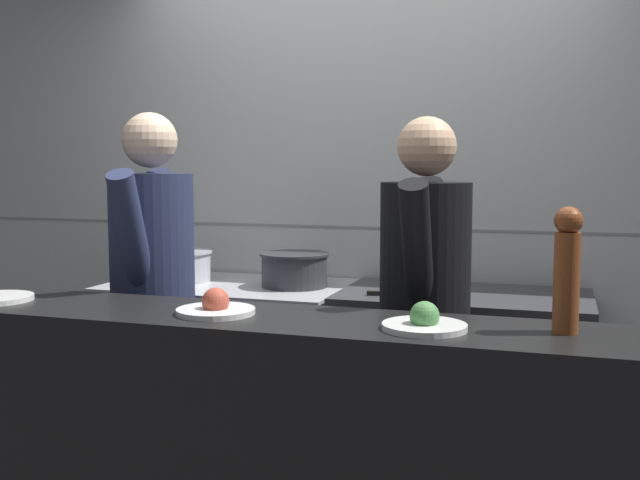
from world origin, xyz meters
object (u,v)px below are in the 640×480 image
at_px(plated_dish_dessert, 424,323).
at_px(pepper_mill, 567,267).
at_px(stock_pot, 181,265).
at_px(plated_dish_appetiser, 216,307).
at_px(chefs_knife, 402,294).
at_px(chef_head_cook, 153,296).
at_px(sauce_pot, 295,269).
at_px(oven_range, 229,370).
at_px(chef_sous, 425,315).

height_order(plated_dish_dessert, pepper_mill, pepper_mill).
distance_m(stock_pot, plated_dish_appetiser, 1.41).
height_order(stock_pot, chefs_knife, stock_pot).
bearing_deg(pepper_mill, plated_dish_dessert, -168.47).
distance_m(pepper_mill, chef_head_cook, 1.69).
xyz_separation_m(sauce_pot, plated_dish_dessert, (0.85, -1.22, 0.04)).
bearing_deg(chef_head_cook, plated_dish_appetiser, -54.26).
bearing_deg(plated_dish_appetiser, chefs_knife, 69.00).
distance_m(plated_dish_appetiser, plated_dish_dessert, 0.68).
bearing_deg(pepper_mill, sauce_pot, 137.30).
distance_m(oven_range, pepper_mill, 2.08).
height_order(plated_dish_appetiser, plated_dish_dessert, plated_dish_appetiser).
relative_size(plated_dish_appetiser, plated_dish_dessert, 1.02).
bearing_deg(sauce_pot, plated_dish_dessert, -55.27).
relative_size(oven_range, chef_sous, 0.71).
bearing_deg(stock_pot, sauce_pot, 1.54).
xyz_separation_m(sauce_pot, chefs_knife, (0.56, -0.16, -0.07)).
bearing_deg(plated_dish_appetiser, oven_range, 113.20).
height_order(oven_range, chef_sous, chef_sous).
bearing_deg(chef_head_cook, plated_dish_dessert, -34.13).
relative_size(sauce_pot, chefs_knife, 0.90).
xyz_separation_m(stock_pot, chef_head_cook, (0.24, -0.68, -0.03)).
relative_size(chefs_knife, pepper_mill, 1.03).
bearing_deg(sauce_pot, pepper_mill, -42.70).
xyz_separation_m(oven_range, plated_dish_appetiser, (0.51, -1.19, 0.57)).
xyz_separation_m(chefs_knife, plated_dish_appetiser, (-0.40, -1.04, 0.11)).
bearing_deg(plated_dish_dessert, oven_range, 134.61).
distance_m(oven_range, plated_dish_dessert, 1.79).
distance_m(sauce_pot, plated_dish_appetiser, 1.21).
distance_m(stock_pot, pepper_mill, 2.17).
bearing_deg(oven_range, chef_sous, -29.81).
bearing_deg(plated_dish_dessert, stock_pot, 140.30).
bearing_deg(stock_pot, chefs_knife, -7.24).
height_order(chefs_knife, pepper_mill, pepper_mill).
bearing_deg(chef_sous, oven_range, 148.15).
bearing_deg(oven_range, stock_pot, -179.66).
height_order(sauce_pot, chefs_knife, sauce_pot).
distance_m(sauce_pot, plated_dish_dessert, 1.49).
relative_size(pepper_mill, chef_head_cook, 0.22).
bearing_deg(chefs_knife, oven_range, 170.61).
height_order(oven_range, chef_head_cook, chef_head_cook).
distance_m(stock_pot, chef_head_cook, 0.72).
relative_size(sauce_pot, plated_dish_dessert, 1.35).
relative_size(oven_range, sauce_pot, 3.48).
bearing_deg(chefs_knife, sauce_pot, 163.67).
distance_m(sauce_pot, chef_sous, 0.98).
distance_m(sauce_pot, chef_head_cook, 0.78).
relative_size(stock_pot, chefs_knife, 0.85).
distance_m(plated_dish_dessert, chef_head_cook, 1.33).
xyz_separation_m(chefs_knife, plated_dish_dessert, (0.29, -1.06, 0.11)).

